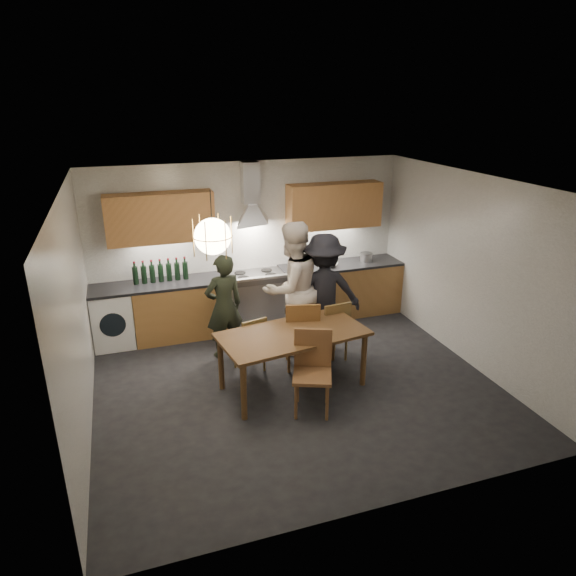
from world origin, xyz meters
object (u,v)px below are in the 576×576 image
object	(u,v)px
chair_back_left	(252,341)
person_mid	(292,288)
chair_front	(313,365)
mixing_bowl	(330,264)
person_left	(224,306)
stock_pot	(366,257)
dining_table	(293,339)
person_right	(323,292)
wine_bottles	(161,270)

from	to	relation	value
chair_back_left	person_mid	bearing A→B (deg)	-161.95
chair_front	person_mid	xyz separation A→B (m)	(0.25, 1.49, 0.40)
chair_back_left	mixing_bowl	distance (m)	2.25
person_left	stock_pot	bearing A→B (deg)	-173.04
person_mid	mixing_bowl	size ratio (longest dim) A/B	7.47
dining_table	person_mid	distance (m)	1.07
chair_back_left	stock_pot	size ratio (longest dim) A/B	4.05
person_mid	stock_pot	world-z (taller)	person_mid
chair_back_left	stock_pot	bearing A→B (deg)	-163.03
person_right	stock_pot	size ratio (longest dim) A/B	8.73
dining_table	person_right	xyz separation A→B (m)	(0.78, 0.94, 0.19)
chair_back_left	wine_bottles	distance (m)	1.92
chair_front	person_left	distance (m)	1.79
chair_back_left	stock_pot	world-z (taller)	stock_pot
dining_table	person_left	world-z (taller)	person_left
person_right	person_left	bearing A→B (deg)	3.28
stock_pot	mixing_bowl	bearing A→B (deg)	-176.19
dining_table	mixing_bowl	size ratio (longest dim) A/B	7.50
person_left	person_mid	xyz separation A→B (m)	(0.95, -0.14, 0.21)
person_left	stock_pot	world-z (taller)	person_left
person_mid	wine_bottles	distance (m)	2.02
person_left	dining_table	bearing A→B (deg)	108.52
person_left	wine_bottles	size ratio (longest dim) A/B	1.85
person_right	stock_pot	world-z (taller)	person_right
stock_pot	person_mid	bearing A→B (deg)	-149.36
person_left	person_mid	bearing A→B (deg)	160.64
person_mid	dining_table	bearing A→B (deg)	52.50
person_left	person_right	bearing A→B (deg)	161.54
dining_table	stock_pot	distance (m)	2.81
chair_front	wine_bottles	bearing A→B (deg)	142.17
person_left	stock_pot	size ratio (longest dim) A/B	7.63
stock_pot	wine_bottles	xyz separation A→B (m)	(-3.37, 0.08, 0.10)
person_right	mixing_bowl	bearing A→B (deg)	-107.07
chair_back_left	person_right	xyz separation A→B (m)	(1.18, 0.40, 0.41)
dining_table	mixing_bowl	xyz separation A→B (m)	(1.31, 1.92, 0.25)
person_mid	person_right	bearing A→B (deg)	154.77
chair_back_left	chair_front	size ratio (longest dim) A/B	0.82
dining_table	person_right	distance (m)	1.24
person_mid	mixing_bowl	world-z (taller)	person_mid
mixing_bowl	wine_bottles	size ratio (longest dim) A/B	0.32
chair_front	person_right	distance (m)	1.63
mixing_bowl	person_mid	bearing A→B (deg)	-136.43
mixing_bowl	dining_table	bearing A→B (deg)	-124.20
wine_bottles	person_mid	bearing A→B (deg)	-31.95
dining_table	stock_pot	size ratio (longest dim) A/B	9.77
person_mid	chair_back_left	bearing A→B (deg)	12.70
chair_back_left	mixing_bowl	world-z (taller)	mixing_bowl
dining_table	stock_pot	world-z (taller)	stock_pot
chair_front	person_mid	size ratio (longest dim) A/B	0.51
dining_table	stock_pot	bearing A→B (deg)	36.08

